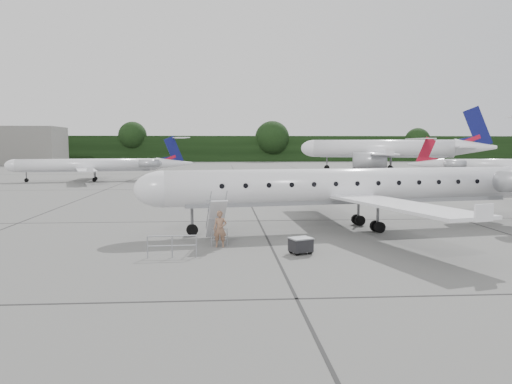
{
  "coord_description": "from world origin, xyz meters",
  "views": [
    {
      "loc": [
        -6.91,
        -27.4,
        5.11
      ],
      "look_at": [
        -4.85,
        2.4,
        2.3
      ],
      "focal_mm": 35.0,
      "sensor_mm": 36.0,
      "label": 1
    }
  ],
  "objects": [
    {
      "name": "bg_narrowbody",
      "position": [
        24.73,
        69.39,
        6.15
      ],
      "size": [
        40.08,
        33.77,
        12.31
      ],
      "primitive_type": null,
      "rotation": [
        0.0,
        0.0,
        -0.3
      ],
      "color": "white",
      "rests_on": "ground"
    },
    {
      "name": "baggage_cart",
      "position": [
        -3.21,
        -4.46,
        0.42
      ],
      "size": [
        1.18,
        1.08,
        0.83
      ],
      "primitive_type": null,
      "rotation": [
        0.0,
        0.0,
        0.38
      ],
      "color": "black",
      "rests_on": "ground"
    },
    {
      "name": "passenger",
      "position": [
        -7.01,
        -2.61,
        0.92
      ],
      "size": [
        0.71,
        0.51,
        1.85
      ],
      "primitive_type": "imported",
      "rotation": [
        0.0,
        0.0,
        -0.1
      ],
      "color": "#876049",
      "rests_on": "ground"
    },
    {
      "name": "ground",
      "position": [
        0.0,
        0.0,
        0.0
      ],
      "size": [
        320.0,
        320.0,
        0.0
      ],
      "primitive_type": "plane",
      "color": "#62625F",
      "rests_on": "ground"
    },
    {
      "name": "bg_regional_left",
      "position": [
        -25.84,
        44.81,
        3.19
      ],
      "size": [
        27.04,
        21.57,
        6.38
      ],
      "primitive_type": null,
      "rotation": [
        0.0,
        0.0,
        0.18
      ],
      "color": "white",
      "rests_on": "ground"
    },
    {
      "name": "airstair",
      "position": [
        -7.21,
        -1.34,
        1.16
      ],
      "size": [
        1.2,
        2.37,
        2.32
      ],
      "primitive_type": null,
      "rotation": [
        0.0,
        0.0,
        0.16
      ],
      "color": "white",
      "rests_on": "ground"
    },
    {
      "name": "safety_railing",
      "position": [
        -9.18,
        -4.83,
        0.5
      ],
      "size": [
        2.2,
        0.16,
        1.0
      ],
      "primitive_type": null,
      "rotation": [
        0.0,
        0.0,
        0.04
      ],
      "color": "#94979C",
      "rests_on": "ground"
    },
    {
      "name": "bg_regional_right",
      "position": [
        34.5,
        42.55,
        3.11
      ],
      "size": [
        24.82,
        18.66,
        6.22
      ],
      "primitive_type": null,
      "rotation": [
        0.0,
        0.0,
        3.07
      ],
      "color": "white",
      "rests_on": "ground"
    },
    {
      "name": "main_regional_jet",
      "position": [
        1.0,
        2.22,
        3.7
      ],
      "size": [
        31.81,
        25.1,
        7.41
      ],
      "primitive_type": null,
      "rotation": [
        0.0,
        0.0,
        0.16
      ],
      "color": "white",
      "rests_on": "ground"
    },
    {
      "name": "treeline",
      "position": [
        0.0,
        130.0,
        4.0
      ],
      "size": [
        260.0,
        4.0,
        8.0
      ],
      "primitive_type": "cube",
      "color": "black",
      "rests_on": "ground"
    }
  ]
}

